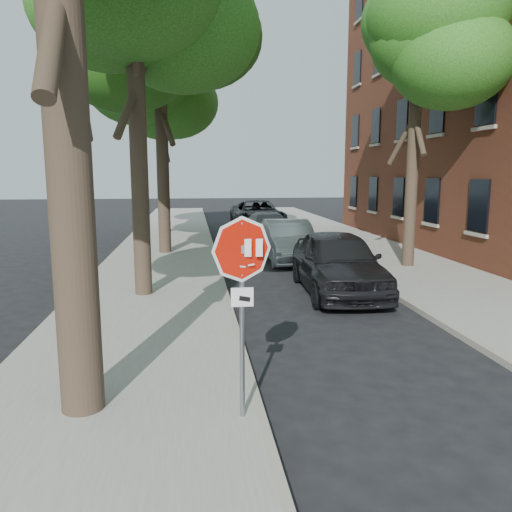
{
  "coord_description": "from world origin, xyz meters",
  "views": [
    {
      "loc": [
        -1.29,
        -6.03,
        3.24
      ],
      "look_at": [
        -0.39,
        1.06,
        2.05
      ],
      "focal_mm": 35.0,
      "sensor_mm": 36.0,
      "label": 1
    }
  ],
  "objects_px": {
    "car_b": "(288,241)",
    "tree_right": "(416,48)",
    "stop_sign": "(242,279)",
    "car_c": "(269,228)",
    "car_d": "(257,215)",
    "tree_far": "(162,95)",
    "car_a": "(338,262)",
    "tree_mid_b": "(159,45)"
  },
  "relations": [
    {
      "from": "car_a",
      "to": "car_d",
      "type": "height_order",
      "value": "car_a"
    },
    {
      "from": "tree_mid_b",
      "to": "car_c",
      "type": "relative_size",
      "value": 2.16
    },
    {
      "from": "tree_mid_b",
      "to": "car_b",
      "type": "height_order",
      "value": "tree_mid_b"
    },
    {
      "from": "tree_right",
      "to": "tree_mid_b",
      "type": "bearing_deg",
      "value": 154.48
    },
    {
      "from": "car_d",
      "to": "stop_sign",
      "type": "bearing_deg",
      "value": -99.17
    },
    {
      "from": "car_c",
      "to": "car_d",
      "type": "distance_m",
      "value": 6.09
    },
    {
      "from": "car_b",
      "to": "stop_sign",
      "type": "bearing_deg",
      "value": -103.65
    },
    {
      "from": "car_a",
      "to": "tree_far",
      "type": "bearing_deg",
      "value": 113.36
    },
    {
      "from": "stop_sign",
      "to": "tree_right",
      "type": "relative_size",
      "value": 0.28
    },
    {
      "from": "tree_mid_b",
      "to": "tree_far",
      "type": "xyz_separation_m",
      "value": [
        -0.3,
        6.99,
        -0.78
      ]
    },
    {
      "from": "stop_sign",
      "to": "car_b",
      "type": "distance_m",
      "value": 12.45
    },
    {
      "from": "tree_mid_b",
      "to": "car_d",
      "type": "distance_m",
      "value": 12.51
    },
    {
      "from": "car_b",
      "to": "car_d",
      "type": "bearing_deg",
      "value": 88.36
    },
    {
      "from": "tree_right",
      "to": "car_d",
      "type": "distance_m",
      "value": 14.89
    },
    {
      "from": "car_b",
      "to": "tree_right",
      "type": "bearing_deg",
      "value": -26.9
    },
    {
      "from": "tree_right",
      "to": "car_d",
      "type": "bearing_deg",
      "value": 104.92
    },
    {
      "from": "tree_far",
      "to": "car_a",
      "type": "bearing_deg",
      "value": -69.47
    },
    {
      "from": "stop_sign",
      "to": "car_b",
      "type": "xyz_separation_m",
      "value": [
        2.91,
        12.04,
        -1.19
      ]
    },
    {
      "from": "stop_sign",
      "to": "car_c",
      "type": "relative_size",
      "value": 0.54
    },
    {
      "from": "tree_right",
      "to": "car_a",
      "type": "xyz_separation_m",
      "value": [
        -3.38,
        -3.21,
        -6.36
      ]
    },
    {
      "from": "car_a",
      "to": "car_c",
      "type": "relative_size",
      "value": 1.04
    },
    {
      "from": "car_c",
      "to": "stop_sign",
      "type": "bearing_deg",
      "value": -103.12
    },
    {
      "from": "tree_mid_b",
      "to": "stop_sign",
      "type": "bearing_deg",
      "value": -83.05
    },
    {
      "from": "tree_mid_b",
      "to": "tree_right",
      "type": "relative_size",
      "value": 1.11
    },
    {
      "from": "tree_right",
      "to": "tree_far",
      "type": "bearing_deg",
      "value": 128.34
    },
    {
      "from": "tree_far",
      "to": "car_b",
      "type": "height_order",
      "value": "tree_far"
    },
    {
      "from": "car_c",
      "to": "car_d",
      "type": "height_order",
      "value": "car_d"
    },
    {
      "from": "tree_mid_b",
      "to": "car_a",
      "type": "height_order",
      "value": "tree_mid_b"
    },
    {
      "from": "tree_far",
      "to": "car_c",
      "type": "height_order",
      "value": "tree_far"
    },
    {
      "from": "car_c",
      "to": "car_d",
      "type": "relative_size",
      "value": 0.81
    },
    {
      "from": "car_c",
      "to": "car_a",
      "type": "bearing_deg",
      "value": -91.36
    },
    {
      "from": "car_b",
      "to": "car_d",
      "type": "height_order",
      "value": "car_d"
    },
    {
      "from": "car_a",
      "to": "car_b",
      "type": "height_order",
      "value": "car_a"
    },
    {
      "from": "car_a",
      "to": "stop_sign",
      "type": "bearing_deg",
      "value": -112.64
    },
    {
      "from": "tree_far",
      "to": "tree_mid_b",
      "type": "bearing_deg",
      "value": -87.56
    },
    {
      "from": "tree_far",
      "to": "car_a",
      "type": "distance_m",
      "value": 16.45
    },
    {
      "from": "car_b",
      "to": "tree_far",
      "type": "bearing_deg",
      "value": 118.4
    },
    {
      "from": "tree_mid_b",
      "to": "car_a",
      "type": "distance_m",
      "value": 11.33
    },
    {
      "from": "car_d",
      "to": "tree_right",
      "type": "bearing_deg",
      "value": -76.34
    },
    {
      "from": "tree_mid_b",
      "to": "car_b",
      "type": "relative_size",
      "value": 2.25
    },
    {
      "from": "car_a",
      "to": "car_c",
      "type": "height_order",
      "value": "car_a"
    },
    {
      "from": "stop_sign",
      "to": "car_c",
      "type": "xyz_separation_m",
      "value": [
        2.96,
        17.05,
        -1.25
      ]
    }
  ]
}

